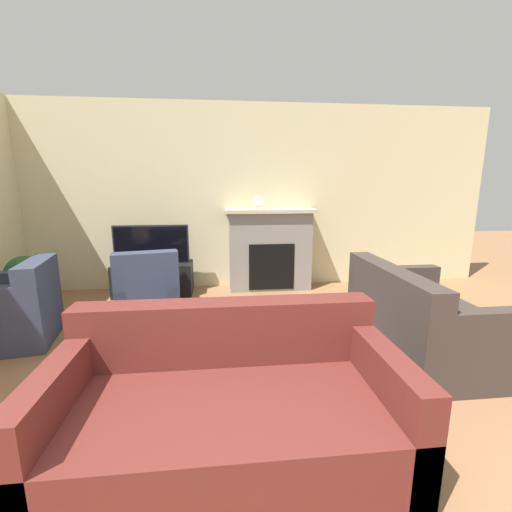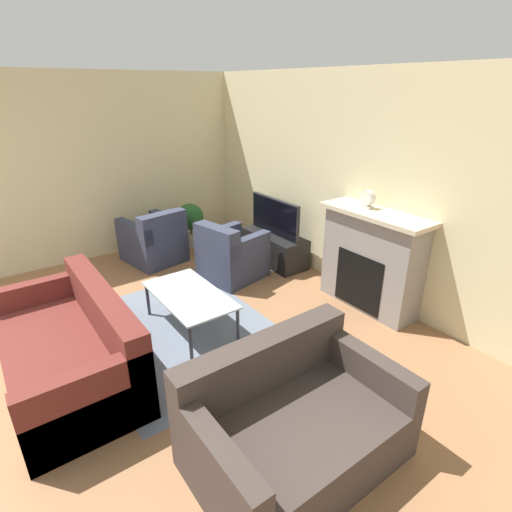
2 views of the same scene
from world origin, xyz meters
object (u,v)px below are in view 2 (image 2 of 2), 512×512
(couch_sectional, at_px, (72,351))
(couch_loveseat, at_px, (293,424))
(coffee_table, at_px, (189,297))
(tv, at_px, (275,217))
(potted_plant, at_px, (190,219))
(mantel_clock, at_px, (367,199))
(armchair_accent, at_px, (231,258))
(armchair_by_window, at_px, (154,242))

(couch_sectional, xyz_separation_m, couch_loveseat, (1.82, 1.06, 0.00))
(couch_sectional, height_order, coffee_table, couch_sectional)
(couch_loveseat, bearing_deg, tv, 53.67)
(coffee_table, bearing_deg, couch_loveseat, -5.53)
(potted_plant, bearing_deg, mantel_clock, 16.22)
(couch_sectional, relative_size, coffee_table, 1.63)
(couch_loveseat, bearing_deg, armchair_accent, 65.59)
(mantel_clock, bearing_deg, potted_plant, -163.78)
(couch_sectional, distance_m, armchair_accent, 2.46)
(coffee_table, distance_m, potted_plant, 2.48)
(couch_loveseat, xyz_separation_m, armchair_by_window, (-3.90, 0.61, 0.01))
(mantel_clock, bearing_deg, armchair_by_window, -149.32)
(tv, relative_size, couch_loveseat, 0.70)
(couch_loveseat, xyz_separation_m, coffee_table, (-1.93, 0.19, 0.10))
(couch_sectional, distance_m, armchair_by_window, 2.67)
(couch_sectional, xyz_separation_m, armchair_accent, (-0.90, 2.29, 0.02))
(couch_sectional, height_order, mantel_clock, mantel_clock)
(couch_sectional, xyz_separation_m, coffee_table, (-0.11, 1.24, 0.10))
(coffee_table, bearing_deg, couch_sectional, -85.15)
(armchair_accent, relative_size, coffee_table, 0.80)
(armchair_accent, bearing_deg, tv, -95.99)
(armchair_by_window, height_order, potted_plant, armchair_by_window)
(potted_plant, relative_size, mantel_clock, 3.52)
(tv, distance_m, armchair_accent, 0.93)
(armchair_by_window, relative_size, mantel_clock, 4.54)
(tv, xyz_separation_m, couch_sectional, (0.98, -3.12, -0.44))
(armchair_accent, height_order, mantel_clock, mantel_clock)
(couch_loveseat, bearing_deg, potted_plant, 71.93)
(couch_sectional, xyz_separation_m, armchair_by_window, (-2.08, 1.67, 0.01))
(couch_loveseat, distance_m, potted_plant, 4.33)
(couch_sectional, bearing_deg, armchair_by_window, 141.31)
(couch_sectional, bearing_deg, mantel_clock, 80.28)
(tv, xyz_separation_m, mantel_clock, (1.53, 0.11, 0.58))
(couch_sectional, xyz_separation_m, potted_plant, (-2.30, 2.40, 0.19))
(potted_plant, bearing_deg, armchair_by_window, -73.76)
(armchair_by_window, bearing_deg, mantel_clock, 110.85)
(armchair_accent, bearing_deg, armchair_by_window, 16.08)
(tv, distance_m, potted_plant, 1.52)
(couch_loveseat, relative_size, mantel_clock, 7.07)
(tv, height_order, couch_sectional, tv)
(couch_loveseat, height_order, armchair_by_window, same)
(armchair_accent, distance_m, potted_plant, 1.41)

